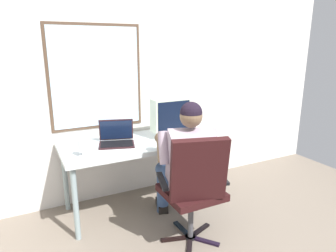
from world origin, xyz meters
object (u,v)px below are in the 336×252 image
object	(u,v)px
person_seated	(186,164)
office_chair	(195,184)
desk	(144,146)
laptop	(117,138)
wine_glass	(82,145)
desk_speaker	(190,122)
crt_monitor	(170,115)

from	to	relation	value
person_seated	office_chair	bearing A→B (deg)	-104.00
office_chair	person_seated	distance (m)	0.28
person_seated	desk	bearing A→B (deg)	107.20
desk	office_chair	bearing A→B (deg)	-82.41
person_seated	laptop	distance (m)	0.77
wine_glass	desk_speaker	xyz separation A→B (m)	(1.30, 0.33, -0.02)
desk	crt_monitor	world-z (taller)	crt_monitor
crt_monitor	wine_glass	world-z (taller)	crt_monitor
person_seated	crt_monitor	xyz separation A→B (m)	(0.14, 0.58, 0.32)
desk	person_seated	distance (m)	0.60
crt_monitor	laptop	bearing A→B (deg)	177.25
desk_speaker	wine_glass	bearing A→B (deg)	-165.67
desk	crt_monitor	size ratio (longest dim) A/B	4.01
office_chair	person_seated	xyz separation A→B (m)	(0.07, 0.26, 0.08)
laptop	desk_speaker	distance (m)	0.93
office_chair	desk_speaker	world-z (taller)	office_chair
wine_glass	desk	bearing A→B (deg)	15.80
office_chair	wine_glass	world-z (taller)	office_chair
person_seated	wine_glass	xyz separation A→B (m)	(-0.84, 0.39, 0.19)
office_chair	laptop	size ratio (longest dim) A/B	2.52
person_seated	wine_glass	world-z (taller)	person_seated
desk	wine_glass	world-z (taller)	wine_glass
desk	wine_glass	bearing A→B (deg)	-164.20
crt_monitor	laptop	distance (m)	0.62
laptop	wine_glass	world-z (taller)	laptop
person_seated	crt_monitor	world-z (taller)	person_seated
person_seated	wine_glass	bearing A→B (deg)	155.06
desk	laptop	size ratio (longest dim) A/B	4.13
person_seated	desk_speaker	xyz separation A→B (m)	(0.46, 0.72, 0.17)
wine_glass	desk_speaker	size ratio (longest dim) A/B	0.88
wine_glass	desk_speaker	bearing A→B (deg)	14.33
laptop	desk	bearing A→B (deg)	-5.98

